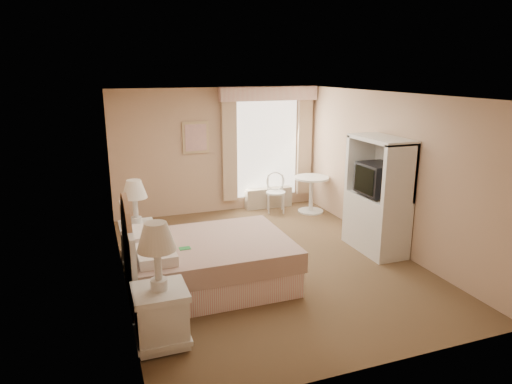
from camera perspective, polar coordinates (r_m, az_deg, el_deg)
name	(u,v)px	position (r m, az deg, el deg)	size (l,w,h in m)	color
room	(268,182)	(6.65, 1.46, 1.28)	(4.21, 5.51, 2.51)	brown
window	(268,144)	(9.44, 1.54, 5.97)	(2.05, 0.22, 2.51)	white
framed_art	(196,138)	(9.03, -7.55, 6.77)	(0.52, 0.04, 0.62)	tan
bed	(202,261)	(6.21, -6.80, -8.59)	(2.14, 1.66, 1.47)	#DC928F
nightstand_near	(160,301)	(4.97, -11.90, -13.19)	(0.56, 0.56, 1.35)	silver
nightstand_far	(137,232)	(7.11, -14.63, -4.83)	(0.52, 0.52, 1.25)	silver
round_table	(311,189)	(9.33, 6.93, 0.42)	(0.70, 0.70, 0.74)	silver
cafe_chair	(276,189)	(9.33, 2.46, 0.38)	(0.49, 0.49, 0.81)	silver
armoire	(377,205)	(7.49, 14.91, -1.52)	(0.55, 1.10, 1.84)	silver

